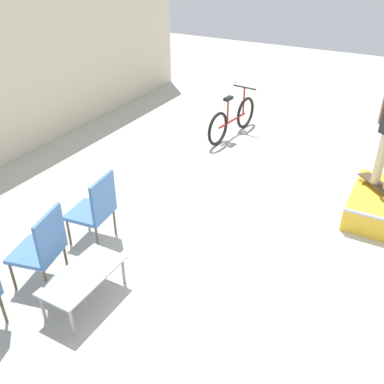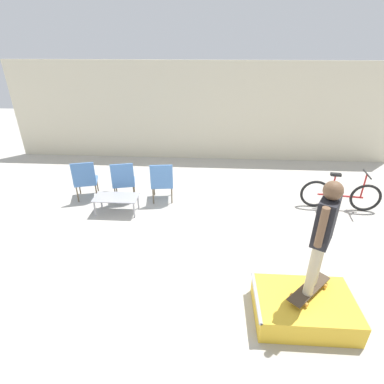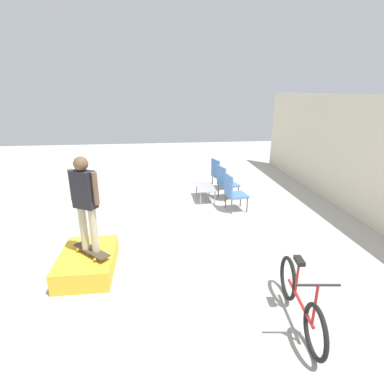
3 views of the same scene
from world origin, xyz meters
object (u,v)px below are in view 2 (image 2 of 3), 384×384
object	(u,v)px
skate_ramp_box	(303,308)
coffee_table	(116,199)
skateboard_on_ramp	(309,289)
patio_chair_left	(85,179)
patio_chair_center	(123,180)
bicycle	(340,195)
patio_chair_right	(162,181)
person_skater	(323,231)

from	to	relation	value
skate_ramp_box	coffee_table	distance (m)	4.37
skate_ramp_box	skateboard_on_ramp	distance (m)	0.29
patio_chair_left	patio_chair_center	xyz separation A→B (m)	(0.94, -0.00, 0.00)
coffee_table	bicycle	bearing A→B (deg)	5.54
patio_chair_center	patio_chair_right	size ratio (longest dim) A/B	1.00
skateboard_on_ramp	person_skater	distance (m)	0.98
person_skater	coffee_table	distance (m)	4.49
skate_ramp_box	patio_chair_center	size ratio (longest dim) A/B	1.38
coffee_table	patio_chair_right	bearing A→B (deg)	31.79
skateboard_on_ramp	patio_chair_center	size ratio (longest dim) A/B	0.73
skateboard_on_ramp	patio_chair_center	bearing A→B (deg)	92.82
patio_chair_left	coffee_table	bearing A→B (deg)	130.43
patio_chair_right	patio_chair_center	bearing A→B (deg)	-7.55
patio_chair_right	skateboard_on_ramp	bearing A→B (deg)	121.52
patio_chair_left	skate_ramp_box	bearing A→B (deg)	126.62
skateboard_on_ramp	patio_chair_center	distance (m)	4.72
coffee_table	patio_chair_right	size ratio (longest dim) A/B	0.98
patio_chair_right	bicycle	distance (m)	4.14
person_skater	patio_chair_center	distance (m)	4.80
patio_chair_center	bicycle	bearing A→B (deg)	165.14
skateboard_on_ramp	patio_chair_right	world-z (taller)	patio_chair_right
coffee_table	patio_chair_left	xyz separation A→B (m)	(-0.91, 0.59, 0.19)
skateboard_on_ramp	patio_chair_left	world-z (taller)	patio_chair_left
patio_chair_left	patio_chair_center	bearing A→B (deg)	163.47
person_skater	patio_chair_right	bearing A→B (deg)	69.05
person_skater	patio_chair_left	world-z (taller)	person_skater
patio_chair_left	bicycle	size ratio (longest dim) A/B	0.57
coffee_table	skate_ramp_box	bearing A→B (deg)	-37.87
coffee_table	skateboard_on_ramp	bearing A→B (deg)	-36.26
person_skater	coffee_table	world-z (taller)	person_skater
person_skater	coffee_table	xyz separation A→B (m)	(-3.52, 2.58, -1.07)
skate_ramp_box	patio_chair_right	size ratio (longest dim) A/B	1.38
coffee_table	patio_chair_left	world-z (taller)	patio_chair_left
skate_ramp_box	patio_chair_left	distance (m)	5.47
skate_ramp_box	bicycle	size ratio (longest dim) A/B	0.79
skate_ramp_box	patio_chair_center	world-z (taller)	patio_chair_center
patio_chair_left	bicycle	distance (m)	6.00
skate_ramp_box	bicycle	bearing A→B (deg)	62.75
person_skater	patio_chair_left	size ratio (longest dim) A/B	1.64
person_skater	patio_chair_center	world-z (taller)	person_skater
patio_chair_left	person_skater	bearing A→B (deg)	127.91
person_skater	coffee_table	size ratio (longest dim) A/B	1.68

